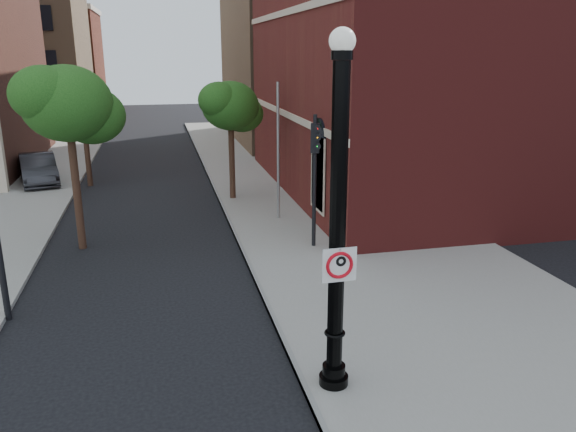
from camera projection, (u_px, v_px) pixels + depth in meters
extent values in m
plane|color=black|center=(191.00, 396.00, 10.17)|extent=(120.00, 120.00, 0.00)
cube|color=gray|center=(337.00, 218.00, 20.81)|extent=(8.00, 60.00, 0.12)
cube|color=gray|center=(231.00, 225.00, 19.94)|extent=(0.10, 60.00, 0.14)
cube|color=maroon|center=(526.00, 52.00, 25.04)|extent=(22.00, 16.00, 12.00)
cube|color=black|center=(318.00, 174.00, 19.10)|extent=(0.08, 1.40, 2.40)
cube|color=beige|center=(286.00, 114.00, 23.35)|extent=(0.06, 16.00, 0.25)
cube|color=beige|center=(286.00, 12.00, 22.22)|extent=(0.06, 16.00, 0.25)
cube|color=#8C6A4C|center=(9.00, 52.00, 47.00)|extent=(12.00, 12.00, 12.00)
cube|color=maroon|center=(41.00, 61.00, 60.36)|extent=(12.00, 12.00, 10.00)
cube|color=#8C6A4C|center=(387.00, 37.00, 39.71)|extent=(22.00, 14.00, 14.00)
cylinder|color=black|center=(333.00, 382.00, 10.34)|extent=(0.54, 0.54, 0.29)
cylinder|color=black|center=(334.00, 371.00, 10.28)|extent=(0.42, 0.42, 0.24)
cylinder|color=black|center=(337.00, 231.00, 9.52)|extent=(0.29, 0.29, 5.58)
torus|color=black|center=(335.00, 333.00, 10.06)|extent=(0.39, 0.39, 0.06)
cylinder|color=black|center=(342.00, 55.00, 8.71)|extent=(0.35, 0.35, 0.14)
sphere|color=silver|center=(342.00, 41.00, 8.65)|extent=(0.42, 0.42, 0.42)
cube|color=white|center=(339.00, 265.00, 9.52)|extent=(0.61, 0.03, 0.61)
cube|color=black|center=(340.00, 249.00, 9.44)|extent=(0.61, 0.02, 0.05)
cube|color=black|center=(339.00, 280.00, 9.60)|extent=(0.61, 0.02, 0.05)
cube|color=black|center=(324.00, 266.00, 9.45)|extent=(0.05, 0.01, 0.61)
cube|color=black|center=(355.00, 263.00, 9.59)|extent=(0.05, 0.01, 0.61)
torus|color=red|center=(339.00, 265.00, 9.52)|extent=(0.49, 0.07, 0.49)
cube|color=red|center=(339.00, 265.00, 9.52)|extent=(0.35, 0.02, 0.35)
cube|color=black|center=(336.00, 265.00, 9.51)|extent=(0.06, 0.01, 0.29)
torus|color=black|center=(341.00, 261.00, 9.51)|extent=(0.19, 0.06, 0.19)
cylinder|color=black|center=(340.00, 250.00, 9.44)|extent=(0.03, 0.02, 0.03)
imported|color=#29282D|center=(38.00, 169.00, 26.29)|extent=(2.49, 4.55, 1.42)
cylinder|color=black|center=(314.00, 184.00, 17.17)|extent=(0.12, 0.12, 4.22)
cube|color=black|center=(315.00, 138.00, 16.78)|extent=(0.32, 0.31, 0.88)
sphere|color=#E50505|center=(318.00, 128.00, 16.57)|extent=(0.16, 0.16, 0.16)
sphere|color=#FF8C00|center=(317.00, 137.00, 16.64)|extent=(0.16, 0.16, 0.16)
sphere|color=#00E519|center=(317.00, 146.00, 16.72)|extent=(0.16, 0.16, 0.16)
cylinder|color=#999999|center=(278.00, 154.00, 19.98)|extent=(0.10, 0.10, 5.01)
cylinder|color=#331F14|center=(76.00, 183.00, 17.24)|extent=(0.24, 0.24, 4.23)
ellipsoid|color=#194412|center=(67.00, 104.00, 16.56)|extent=(2.66, 2.66, 2.26)
ellipsoid|color=#194412|center=(92.00, 116.00, 17.26)|extent=(2.05, 2.05, 1.75)
ellipsoid|color=#194412|center=(44.00, 94.00, 16.02)|extent=(1.93, 1.93, 1.64)
cylinder|color=#331F14|center=(87.00, 151.00, 25.67)|extent=(0.24, 0.24, 3.23)
ellipsoid|color=#194412|center=(83.00, 111.00, 25.15)|extent=(2.03, 2.03, 1.72)
ellipsoid|color=#194412|center=(95.00, 117.00, 25.68)|extent=(1.57, 1.57, 1.33)
ellipsoid|color=#194412|center=(72.00, 106.00, 24.74)|extent=(1.47, 1.47, 1.25)
cylinder|color=#331F14|center=(232.00, 157.00, 23.04)|extent=(0.24, 0.24, 3.66)
ellipsoid|color=#194412|center=(230.00, 106.00, 22.45)|extent=(2.30, 2.30, 1.95)
ellipsoid|color=#194412|center=(242.00, 114.00, 23.06)|extent=(1.78, 1.78, 1.51)
ellipsoid|color=#194412|center=(219.00, 100.00, 21.98)|extent=(1.67, 1.67, 1.42)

